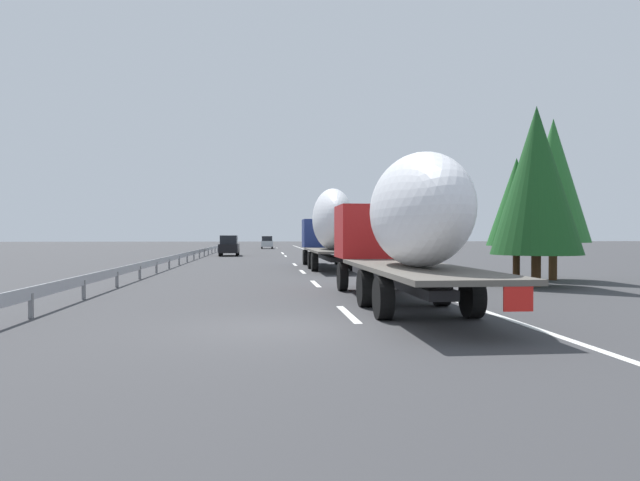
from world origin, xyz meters
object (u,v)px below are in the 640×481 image
at_px(car_black_suv, 229,246).
at_px(car_silver_hatch, 267,242).
at_px(truck_lead, 330,225).
at_px(truck_trailing, 404,224).
at_px(road_sign, 341,235).

distance_m(car_black_suv, car_silver_hatch, 29.54).
height_order(truck_lead, car_silver_hatch, truck_lead).
relative_size(car_black_suv, car_silver_hatch, 1.12).
relative_size(truck_trailing, car_silver_hatch, 3.18).
distance_m(truck_lead, car_black_suv, 23.59).
bearing_deg(car_black_suv, truck_trailing, -169.78).
xyz_separation_m(car_silver_hatch, road_sign, (-34.14, -6.49, 1.09)).
relative_size(truck_lead, truck_trailing, 1.02).
height_order(truck_lead, car_black_suv, truck_lead).
height_order(truck_lead, road_sign, truck_lead).
bearing_deg(truck_lead, car_silver_hatch, 3.75).
relative_size(truck_trailing, road_sign, 4.40).
relative_size(truck_lead, car_silver_hatch, 3.25).
relative_size(car_black_suv, road_sign, 1.55).
bearing_deg(car_black_suv, truck_lead, -162.00).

